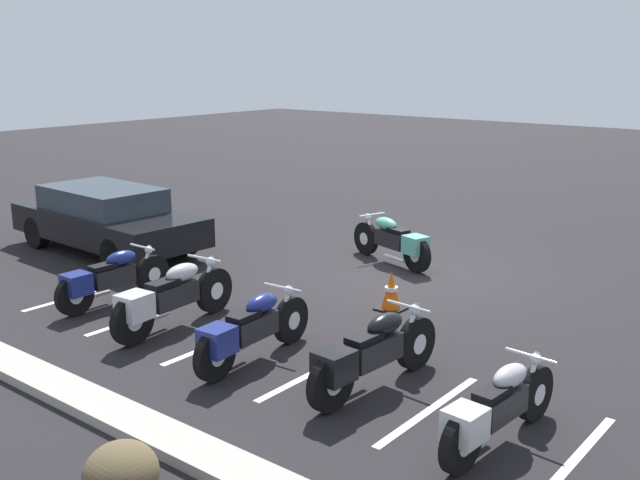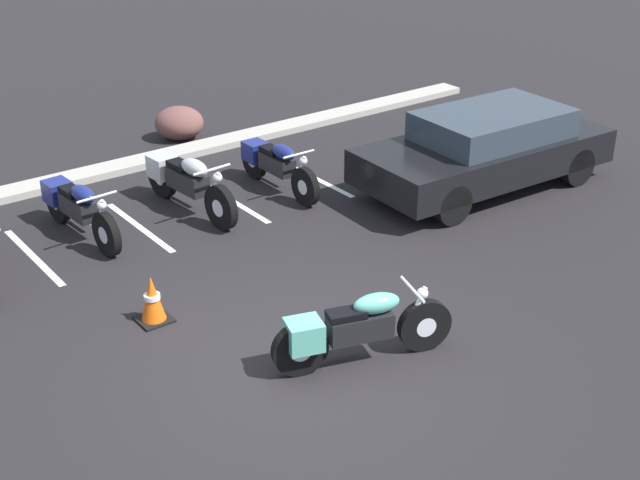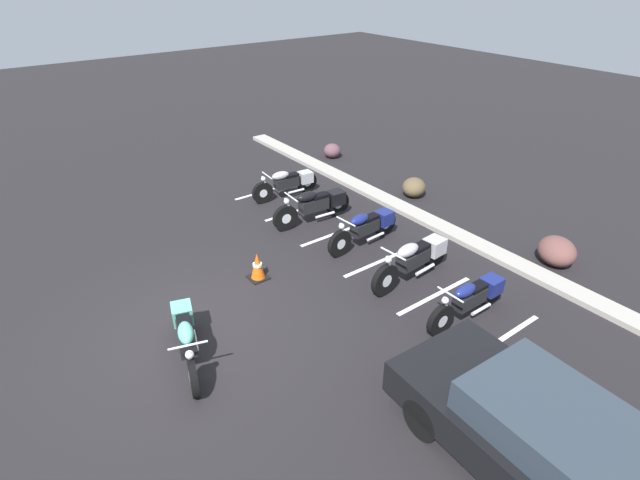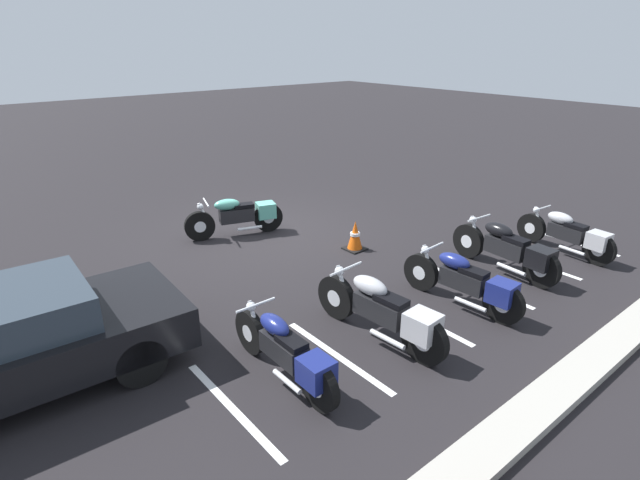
% 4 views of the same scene
% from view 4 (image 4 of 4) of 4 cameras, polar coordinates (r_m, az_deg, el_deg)
% --- Properties ---
extents(ground, '(60.00, 60.00, 0.00)m').
position_cam_4_polar(ground, '(11.20, -6.11, 0.93)').
color(ground, black).
extents(motorcycle_teal_featured, '(2.08, 0.90, 0.85)m').
position_cam_4_polar(motorcycle_teal_featured, '(10.96, -9.19, 2.80)').
color(motorcycle_teal_featured, black).
rests_on(motorcycle_teal_featured, ground).
extents(parked_bike_0, '(0.57, 2.05, 0.81)m').
position_cam_4_polar(parked_bike_0, '(11.00, 26.62, 0.62)').
color(parked_bike_0, black).
rests_on(parked_bike_0, ground).
extents(parked_bike_1, '(0.63, 2.25, 0.88)m').
position_cam_4_polar(parked_bike_1, '(9.65, 20.80, -1.00)').
color(parked_bike_1, black).
rests_on(parked_bike_1, ground).
extents(parked_bike_2, '(0.60, 2.16, 0.85)m').
position_cam_4_polar(parked_bike_2, '(8.22, 16.41, -4.62)').
color(parked_bike_2, black).
rests_on(parked_bike_2, ground).
extents(parked_bike_3, '(0.65, 2.31, 0.91)m').
position_cam_4_polar(parked_bike_3, '(7.07, 7.34, -8.11)').
color(parked_bike_3, black).
rests_on(parked_bike_3, ground).
extents(parked_bike_4, '(0.59, 2.09, 0.82)m').
position_cam_4_polar(parked_bike_4, '(6.29, -3.83, -12.67)').
color(parked_bike_4, black).
rests_on(parked_bike_4, ground).
extents(concrete_curb, '(18.00, 0.50, 0.12)m').
position_cam_4_polar(concrete_curb, '(7.19, 26.77, -14.06)').
color(concrete_curb, '#A8A399').
rests_on(concrete_curb, ground).
extents(traffic_cone, '(0.40, 0.40, 0.61)m').
position_cam_4_polar(traffic_cone, '(10.13, 4.03, 0.43)').
color(traffic_cone, black).
rests_on(traffic_cone, ground).
extents(stall_line_0, '(0.10, 2.10, 0.00)m').
position_cam_4_polar(stall_line_0, '(11.88, 26.44, -0.08)').
color(stall_line_0, white).
rests_on(stall_line_0, ground).
extents(stall_line_1, '(0.10, 2.10, 0.00)m').
position_cam_4_polar(stall_line_1, '(10.49, 22.60, -2.22)').
color(stall_line_1, white).
rests_on(stall_line_1, ground).
extents(stall_line_2, '(0.10, 2.10, 0.00)m').
position_cam_4_polar(stall_line_2, '(9.18, 17.59, -4.99)').
color(stall_line_2, white).
rests_on(stall_line_2, ground).
extents(stall_line_3, '(0.10, 2.10, 0.00)m').
position_cam_4_polar(stall_line_3, '(7.98, 10.95, -8.56)').
color(stall_line_3, white).
rests_on(stall_line_3, ground).
extents(stall_line_4, '(0.10, 2.10, 0.00)m').
position_cam_4_polar(stall_line_4, '(6.97, 1.99, -13.09)').
color(stall_line_4, white).
rests_on(stall_line_4, ground).
extents(stall_line_5, '(0.10, 2.10, 0.00)m').
position_cam_4_polar(stall_line_5, '(6.24, -10.00, -18.41)').
color(stall_line_5, white).
rests_on(stall_line_5, ground).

